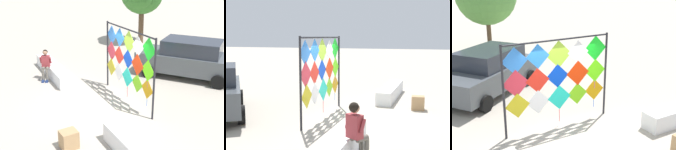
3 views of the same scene
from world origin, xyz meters
TOP-DOWN VIEW (x-y plane):
  - ground at (0.00, 0.00)m, footprint 120.00×120.00m
  - plaza_ledge_right at (4.09, -0.59)m, footprint 4.02×0.62m
  - kite_display_rack at (-0.07, 1.15)m, footprint 3.55×0.10m
  - seated_vendor at (-3.65, -1.06)m, footprint 0.68×0.61m
  - cardboard_box_large at (2.02, -1.95)m, footprint 0.46×0.51m

SIDE VIEW (x-z plane):
  - ground at x=0.00m, z-range 0.00..0.00m
  - cardboard_box_large at x=2.02m, z-range 0.00..0.53m
  - plaza_ledge_right at x=4.09m, z-range 0.00..0.55m
  - seated_vendor at x=-3.65m, z-range 0.11..1.52m
  - kite_display_rack at x=-0.07m, z-range 0.30..3.11m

